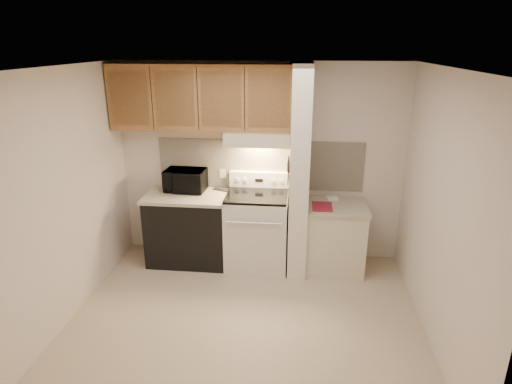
# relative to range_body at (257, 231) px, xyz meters

# --- Properties ---
(floor) EXTENTS (3.60, 3.60, 0.00)m
(floor) POSITION_rel_range_body_xyz_m (0.00, -1.16, -0.46)
(floor) COLOR #C1AD91
(floor) RESTS_ON ground
(ceiling) EXTENTS (3.60, 3.60, 0.00)m
(ceiling) POSITION_rel_range_body_xyz_m (0.00, -1.16, 2.04)
(ceiling) COLOR white
(ceiling) RESTS_ON wall_back
(wall_back) EXTENTS (3.60, 2.50, 0.02)m
(wall_back) POSITION_rel_range_body_xyz_m (0.00, 0.34, 0.79)
(wall_back) COLOR beige
(wall_back) RESTS_ON floor
(wall_left) EXTENTS (0.02, 3.00, 2.50)m
(wall_left) POSITION_rel_range_body_xyz_m (-1.80, -1.16, 0.79)
(wall_left) COLOR beige
(wall_left) RESTS_ON floor
(wall_right) EXTENTS (0.02, 3.00, 2.50)m
(wall_right) POSITION_rel_range_body_xyz_m (1.80, -1.16, 0.79)
(wall_right) COLOR beige
(wall_right) RESTS_ON floor
(backsplash) EXTENTS (2.60, 0.02, 0.63)m
(backsplash) POSITION_rel_range_body_xyz_m (0.00, 0.33, 0.78)
(backsplash) COLOR beige
(backsplash) RESTS_ON wall_back
(range_body) EXTENTS (0.76, 0.65, 0.92)m
(range_body) POSITION_rel_range_body_xyz_m (0.00, 0.00, 0.00)
(range_body) COLOR silver
(range_body) RESTS_ON floor
(oven_window) EXTENTS (0.50, 0.01, 0.30)m
(oven_window) POSITION_rel_range_body_xyz_m (0.00, -0.32, 0.04)
(oven_window) COLOR black
(oven_window) RESTS_ON range_body
(oven_handle) EXTENTS (0.65, 0.02, 0.02)m
(oven_handle) POSITION_rel_range_body_xyz_m (0.00, -0.35, 0.26)
(oven_handle) COLOR silver
(oven_handle) RESTS_ON range_body
(cooktop) EXTENTS (0.74, 0.64, 0.03)m
(cooktop) POSITION_rel_range_body_xyz_m (0.00, 0.00, 0.48)
(cooktop) COLOR black
(cooktop) RESTS_ON range_body
(range_backguard) EXTENTS (0.76, 0.08, 0.20)m
(range_backguard) POSITION_rel_range_body_xyz_m (0.00, 0.28, 0.59)
(range_backguard) COLOR silver
(range_backguard) RESTS_ON range_body
(range_display) EXTENTS (0.10, 0.01, 0.04)m
(range_display) POSITION_rel_range_body_xyz_m (0.00, 0.24, 0.59)
(range_display) COLOR black
(range_display) RESTS_ON range_backguard
(range_knob_left_outer) EXTENTS (0.05, 0.02, 0.05)m
(range_knob_left_outer) POSITION_rel_range_body_xyz_m (-0.28, 0.24, 0.59)
(range_knob_left_outer) COLOR silver
(range_knob_left_outer) RESTS_ON range_backguard
(range_knob_left_inner) EXTENTS (0.05, 0.02, 0.05)m
(range_knob_left_inner) POSITION_rel_range_body_xyz_m (-0.18, 0.24, 0.59)
(range_knob_left_inner) COLOR silver
(range_knob_left_inner) RESTS_ON range_backguard
(range_knob_right_inner) EXTENTS (0.05, 0.02, 0.05)m
(range_knob_right_inner) POSITION_rel_range_body_xyz_m (0.18, 0.24, 0.59)
(range_knob_right_inner) COLOR silver
(range_knob_right_inner) RESTS_ON range_backguard
(range_knob_right_outer) EXTENTS (0.05, 0.02, 0.05)m
(range_knob_right_outer) POSITION_rel_range_body_xyz_m (0.28, 0.24, 0.59)
(range_knob_right_outer) COLOR silver
(range_knob_right_outer) RESTS_ON range_backguard
(dishwasher_front) EXTENTS (1.00, 0.63, 0.87)m
(dishwasher_front) POSITION_rel_range_body_xyz_m (-0.88, 0.01, -0.03)
(dishwasher_front) COLOR black
(dishwasher_front) RESTS_ON floor
(left_countertop) EXTENTS (1.04, 0.67, 0.04)m
(left_countertop) POSITION_rel_range_body_xyz_m (-0.88, 0.01, 0.43)
(left_countertop) COLOR #B7AF94
(left_countertop) RESTS_ON dishwasher_front
(spoon_rest) EXTENTS (0.24, 0.15, 0.02)m
(spoon_rest) POSITION_rel_range_body_xyz_m (-0.48, 0.21, 0.46)
(spoon_rest) COLOR black
(spoon_rest) RESTS_ON left_countertop
(teal_jar) EXTENTS (0.10, 0.10, 0.09)m
(teal_jar) POSITION_rel_range_body_xyz_m (-0.83, 0.23, 0.50)
(teal_jar) COLOR #2A6D70
(teal_jar) RESTS_ON left_countertop
(outlet) EXTENTS (0.08, 0.01, 0.12)m
(outlet) POSITION_rel_range_body_xyz_m (-0.48, 0.32, 0.64)
(outlet) COLOR beige
(outlet) RESTS_ON backsplash
(microwave) EXTENTS (0.52, 0.37, 0.28)m
(microwave) POSITION_rel_range_body_xyz_m (-0.93, 0.15, 0.59)
(microwave) COLOR black
(microwave) RESTS_ON left_countertop
(partition_pillar) EXTENTS (0.22, 0.70, 2.50)m
(partition_pillar) POSITION_rel_range_body_xyz_m (0.51, -0.01, 0.79)
(partition_pillar) COLOR white
(partition_pillar) RESTS_ON floor
(pillar_trim) EXTENTS (0.01, 0.70, 0.04)m
(pillar_trim) POSITION_rel_range_body_xyz_m (0.39, -0.01, 0.84)
(pillar_trim) COLOR #9A693B
(pillar_trim) RESTS_ON partition_pillar
(knife_strip) EXTENTS (0.02, 0.42, 0.04)m
(knife_strip) POSITION_rel_range_body_xyz_m (0.39, -0.06, 0.86)
(knife_strip) COLOR black
(knife_strip) RESTS_ON partition_pillar
(knife_blade_a) EXTENTS (0.01, 0.03, 0.16)m
(knife_blade_a) POSITION_rel_range_body_xyz_m (0.38, -0.21, 0.76)
(knife_blade_a) COLOR silver
(knife_blade_a) RESTS_ON knife_strip
(knife_handle_a) EXTENTS (0.02, 0.02, 0.10)m
(knife_handle_a) POSITION_rel_range_body_xyz_m (0.38, -0.23, 0.91)
(knife_handle_a) COLOR black
(knife_handle_a) RESTS_ON knife_strip
(knife_blade_b) EXTENTS (0.01, 0.04, 0.18)m
(knife_blade_b) POSITION_rel_range_body_xyz_m (0.38, -0.13, 0.75)
(knife_blade_b) COLOR silver
(knife_blade_b) RESTS_ON knife_strip
(knife_handle_b) EXTENTS (0.02, 0.02, 0.10)m
(knife_handle_b) POSITION_rel_range_body_xyz_m (0.38, -0.13, 0.91)
(knife_handle_b) COLOR black
(knife_handle_b) RESTS_ON knife_strip
(knife_blade_c) EXTENTS (0.01, 0.04, 0.20)m
(knife_blade_c) POSITION_rel_range_body_xyz_m (0.38, -0.05, 0.74)
(knife_blade_c) COLOR silver
(knife_blade_c) RESTS_ON knife_strip
(knife_handle_c) EXTENTS (0.02, 0.02, 0.10)m
(knife_handle_c) POSITION_rel_range_body_xyz_m (0.38, -0.05, 0.91)
(knife_handle_c) COLOR black
(knife_handle_c) RESTS_ON knife_strip
(knife_blade_d) EXTENTS (0.01, 0.04, 0.16)m
(knife_blade_d) POSITION_rel_range_body_xyz_m (0.38, 0.04, 0.76)
(knife_blade_d) COLOR silver
(knife_blade_d) RESTS_ON knife_strip
(knife_handle_d) EXTENTS (0.02, 0.02, 0.10)m
(knife_handle_d) POSITION_rel_range_body_xyz_m (0.38, 0.04, 0.91)
(knife_handle_d) COLOR black
(knife_handle_d) RESTS_ON knife_strip
(knife_blade_e) EXTENTS (0.01, 0.04, 0.18)m
(knife_blade_e) POSITION_rel_range_body_xyz_m (0.38, 0.10, 0.75)
(knife_blade_e) COLOR silver
(knife_blade_e) RESTS_ON knife_strip
(knife_handle_e) EXTENTS (0.02, 0.02, 0.10)m
(knife_handle_e) POSITION_rel_range_body_xyz_m (0.38, 0.09, 0.91)
(knife_handle_e) COLOR black
(knife_handle_e) RESTS_ON knife_strip
(oven_mitt) EXTENTS (0.03, 0.11, 0.26)m
(oven_mitt) POSITION_rel_range_body_xyz_m (0.38, 0.17, 0.73)
(oven_mitt) COLOR slate
(oven_mitt) RESTS_ON partition_pillar
(right_cab_base) EXTENTS (0.70, 0.60, 0.81)m
(right_cab_base) POSITION_rel_range_body_xyz_m (0.97, -0.01, -0.06)
(right_cab_base) COLOR beige
(right_cab_base) RESTS_ON floor
(right_countertop) EXTENTS (0.74, 0.64, 0.04)m
(right_countertop) POSITION_rel_range_body_xyz_m (0.97, -0.01, 0.37)
(right_countertop) COLOR #B7AF94
(right_countertop) RESTS_ON right_cab_base
(red_folder) EXTENTS (0.24, 0.33, 0.01)m
(red_folder) POSITION_rel_range_body_xyz_m (0.79, -0.09, 0.40)
(red_folder) COLOR maroon
(red_folder) RESTS_ON right_countertop
(white_box) EXTENTS (0.16, 0.13, 0.04)m
(white_box) POSITION_rel_range_body_xyz_m (0.92, 0.17, 0.41)
(white_box) COLOR white
(white_box) RESTS_ON right_countertop
(range_hood) EXTENTS (0.78, 0.44, 0.15)m
(range_hood) POSITION_rel_range_body_xyz_m (0.00, 0.12, 1.17)
(range_hood) COLOR beige
(range_hood) RESTS_ON upper_cabinets
(hood_lip) EXTENTS (0.78, 0.04, 0.06)m
(hood_lip) POSITION_rel_range_body_xyz_m (0.00, -0.08, 1.12)
(hood_lip) COLOR beige
(hood_lip) RESTS_ON range_hood
(upper_cabinets) EXTENTS (2.18, 0.33, 0.77)m
(upper_cabinets) POSITION_rel_range_body_xyz_m (-0.69, 0.17, 1.62)
(upper_cabinets) COLOR #9A693B
(upper_cabinets) RESTS_ON wall_back
(cab_door_a) EXTENTS (0.46, 0.01, 0.63)m
(cab_door_a) POSITION_rel_range_body_xyz_m (-1.51, 0.01, 1.62)
(cab_door_a) COLOR #9A693B
(cab_door_a) RESTS_ON upper_cabinets
(cab_gap_a) EXTENTS (0.01, 0.01, 0.73)m
(cab_gap_a) POSITION_rel_range_body_xyz_m (-1.23, 0.01, 1.62)
(cab_gap_a) COLOR black
(cab_gap_a) RESTS_ON upper_cabinets
(cab_door_b) EXTENTS (0.46, 0.01, 0.63)m
(cab_door_b) POSITION_rel_range_body_xyz_m (-0.96, 0.01, 1.62)
(cab_door_b) COLOR #9A693B
(cab_door_b) RESTS_ON upper_cabinets
(cab_gap_b) EXTENTS (0.01, 0.01, 0.73)m
(cab_gap_b) POSITION_rel_range_body_xyz_m (-0.69, 0.01, 1.62)
(cab_gap_b) COLOR black
(cab_gap_b) RESTS_ON upper_cabinets
(cab_door_c) EXTENTS (0.46, 0.01, 0.63)m
(cab_door_c) POSITION_rel_range_body_xyz_m (-0.42, 0.01, 1.62)
(cab_door_c) COLOR #9A693B
(cab_door_c) RESTS_ON upper_cabinets
(cab_gap_c) EXTENTS (0.01, 0.01, 0.73)m
(cab_gap_c) POSITION_rel_range_body_xyz_m (-0.14, 0.01, 1.62)
(cab_gap_c) COLOR black
(cab_gap_c) RESTS_ON upper_cabinets
(cab_door_d) EXTENTS (0.46, 0.01, 0.63)m
(cab_door_d) POSITION_rel_range_body_xyz_m (0.13, 0.01, 1.62)
(cab_door_d) COLOR #9A693B
(cab_door_d) RESTS_ON upper_cabinets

